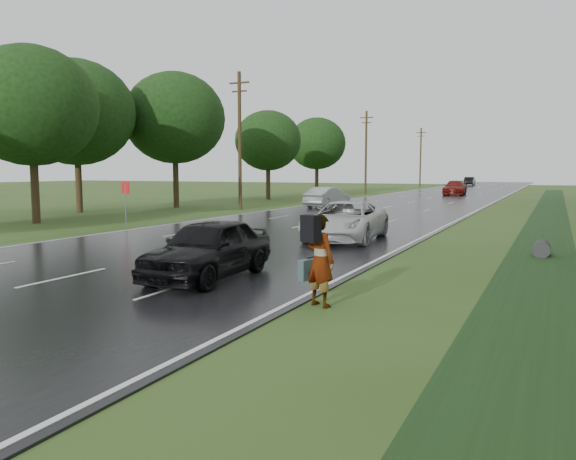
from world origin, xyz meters
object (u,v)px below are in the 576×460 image
Objects in this scene: white_pickup at (345,221)px; dark_sedan at (208,248)px; road_sign at (125,195)px; silver_sedan at (328,197)px; pedestrian at (319,259)px.

white_pickup is 1.22× the size of dark_sedan.
road_sign is 15.89m from dark_sedan.
white_pickup is at bearing -4.38° from road_sign.
silver_sedan is at bearing 108.88° from white_pickup.
pedestrian is 0.35× the size of white_pickup.
pedestrian is at bearing -77.82° from white_pickup.
road_sign is 0.48× the size of silver_sedan.
silver_sedan is at bearing 76.19° from road_sign.
silver_sedan is at bearing -47.41° from pedestrian.
pedestrian is at bearing 118.76° from silver_sedan.
pedestrian is 31.71m from silver_sedan.
white_pickup is 1.20× the size of silver_sedan.
silver_sedan is (4.36, 17.74, -0.81)m from road_sign.
road_sign reaches higher than pedestrian.
pedestrian reaches higher than white_pickup.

